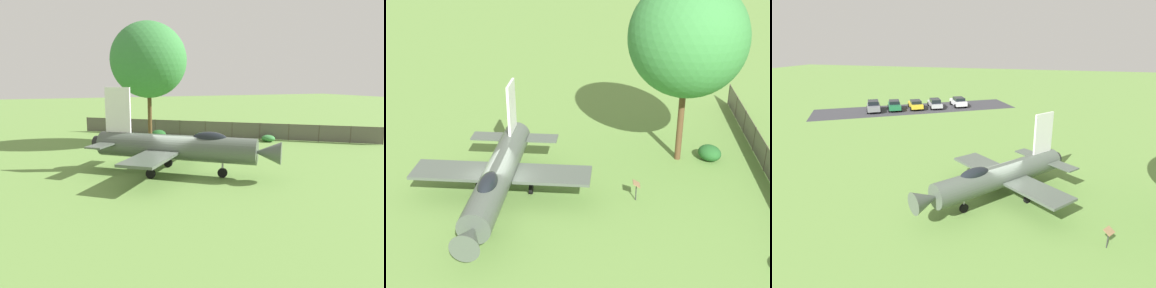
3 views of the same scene
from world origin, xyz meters
TOP-DOWN VIEW (x-y plane):
  - ground_plane at (0.00, 0.00)m, footprint 200.00×200.00m
  - display_jet at (0.26, -0.21)m, footprint 11.04×9.77m
  - shade_tree at (1.49, 11.64)m, footprint 7.05×6.83m
  - shrub_near_fence at (2.74, 13.16)m, footprint 1.54×1.28m
  - info_plaque at (3.92, 6.22)m, footprint 0.72×0.67m

SIDE VIEW (x-z plane):
  - ground_plane at x=0.00m, z-range 0.00..0.00m
  - shrub_near_fence at x=2.74m, z-range 0.00..0.98m
  - info_plaque at x=3.92m, z-range 0.28..1.43m
  - display_jet at x=0.26m, z-range -0.96..4.53m
  - shade_tree at x=1.49m, z-range 2.13..13.33m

